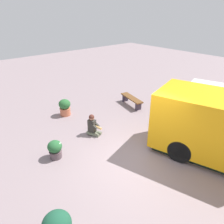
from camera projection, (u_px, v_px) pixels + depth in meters
The scene contains 5 objects.
ground_plane at pixel (133, 159), 7.52m from camera, with size 40.00×40.00×0.00m, color gray.
person_customer at pixel (93, 126), 8.88m from camera, with size 0.78×0.60×0.91m.
planter_flowering_near at pixel (65, 107), 10.46m from camera, with size 0.57×0.57×0.83m.
planter_flowering_far at pixel (55, 149), 7.47m from camera, with size 0.51×0.51×0.68m.
plaza_bench at pixel (132, 99), 11.53m from camera, with size 1.70×0.76×0.47m.
Camera 1 is at (-4.07, 4.47, 4.83)m, focal length 33.95 mm.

